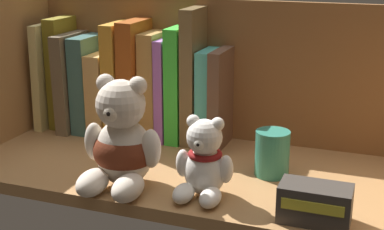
{
  "coord_description": "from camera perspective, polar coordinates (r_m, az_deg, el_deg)",
  "views": [
    {
      "loc": [
        28.99,
        -78.73,
        36.86
      ],
      "look_at": [
        -0.35,
        0.0,
        10.99
      ],
      "focal_mm": 51.58,
      "sensor_mm": 36.0,
      "label": 1
    }
  ],
  "objects": [
    {
      "name": "shelf_board",
      "position": [
        0.91,
        0.21,
        -6.03
      ],
      "size": [
        74.01,
        31.86,
        2.0
      ],
      "primitive_type": "cube",
      "color": "#9E7042",
      "rests_on": "ground"
    },
    {
      "name": "shelf_back_panel",
      "position": [
        1.02,
        3.43,
        4.08
      ],
      "size": [
        76.41,
        1.2,
        27.75
      ],
      "primitive_type": "cube",
      "color": "brown",
      "rests_on": "ground"
    },
    {
      "name": "book_0",
      "position": [
        1.14,
        -14.05,
        4.17
      ],
      "size": [
        2.18,
        13.2,
        20.62
      ],
      "primitive_type": "cube",
      "rotation": [
        0.0,
        0.02,
        0.0
      ],
      "color": "#CBBE79",
      "rests_on": "shelf_board"
    },
    {
      "name": "book_1",
      "position": [
        1.13,
        -13.0,
        4.36
      ],
      "size": [
        2.73,
        9.52,
        21.67
      ],
      "primitive_type": "cube",
      "color": "olive",
      "rests_on": "shelf_board"
    },
    {
      "name": "book_2",
      "position": [
        1.11,
        -11.7,
        3.58
      ],
      "size": [
        2.69,
        14.43,
        18.97
      ],
      "primitive_type": "cube",
      "rotation": [
        0.0,
        -0.01,
        0.0
      ],
      "color": "brown",
      "rests_on": "shelf_board"
    },
    {
      "name": "book_3",
      "position": [
        1.1,
        -10.28,
        3.37
      ],
      "size": [
        3.26,
        12.17,
        18.57
      ],
      "primitive_type": "cube",
      "color": "#3C6661",
      "rests_on": "shelf_board"
    },
    {
      "name": "book_4",
      "position": [
        1.08,
        -8.6,
        2.47
      ],
      "size": [
        3.31,
        12.91,
        15.63
      ],
      "primitive_type": "cube",
      "color": "tan",
      "rests_on": "shelf_board"
    },
    {
      "name": "book_5",
      "position": [
        1.06,
        -7.11,
        3.84
      ],
      "size": [
        2.65,
        12.82,
        21.42
      ],
      "primitive_type": "cube",
      "color": "#C7892B",
      "rests_on": "shelf_board"
    },
    {
      "name": "book_6",
      "position": [
        1.05,
        -5.56,
        3.86
      ],
      "size": [
        3.5,
        12.4,
        22.04
      ],
      "primitive_type": "cube",
      "rotation": [
        0.0,
        0.02,
        0.0
      ],
      "color": "#A14A18",
      "rests_on": "shelf_board"
    },
    {
      "name": "book_7",
      "position": [
        1.04,
        -3.85,
        3.15
      ],
      "size": [
        3.07,
        9.1,
        19.86
      ],
      "primitive_type": "cube",
      "color": "#B68946",
      "rests_on": "shelf_board"
    },
    {
      "name": "book_8",
      "position": [
        1.03,
        -2.47,
        2.77
      ],
      "size": [
        1.69,
        10.08,
        18.93
      ],
      "primitive_type": "cube",
      "color": "#A662C7",
      "rests_on": "shelf_board"
    },
    {
      "name": "book_9",
      "position": [
        1.01,
        -1.2,
        3.25
      ],
      "size": [
        2.63,
        10.02,
        21.13
      ],
      "primitive_type": "cube",
      "color": "green",
      "rests_on": "shelf_board"
    },
    {
      "name": "book_10",
      "position": [
        1.0,
        0.32,
        4.07
      ],
      "size": [
        2.45,
        9.67,
        24.56
      ],
      "primitive_type": "cube",
      "color": "brown",
      "rests_on": "shelf_board"
    },
    {
      "name": "book_11",
      "position": [
        1.0,
        1.8,
        1.92
      ],
      "size": [
        2.48,
        9.21,
        17.31
      ],
      "primitive_type": "cube",
      "color": "#54CCBE",
      "rests_on": "shelf_board"
    },
    {
      "name": "book_12",
      "position": [
        0.99,
        3.23,
        1.88
      ],
      "size": [
        2.11,
        11.88,
        17.65
      ],
      "primitive_type": "cube",
      "color": "brown",
      "rests_on": "shelf_board"
    },
    {
      "name": "teddy_bear_larger",
      "position": [
        0.83,
        -7.27,
        -2.98
      ],
      "size": [
        12.35,
        12.86,
        17.0
      ],
      "color": "beige",
      "rests_on": "shelf_board"
    },
    {
      "name": "teddy_bear_smaller",
      "position": [
        0.79,
        1.22,
        -4.99
      ],
      "size": [
        8.64,
        8.72,
        11.96
      ],
      "color": "white",
      "rests_on": "shelf_board"
    },
    {
      "name": "pillar_candle",
      "position": [
        0.88,
        8.29,
        -3.94
      ],
      "size": [
        5.41,
        5.41,
        7.31
      ],
      "primitive_type": "cylinder",
      "color": "#2D7A66",
      "rests_on": "shelf_board"
    },
    {
      "name": "small_product_box",
      "position": [
        0.75,
        12.6,
        -8.92
      ],
      "size": [
        9.35,
        5.25,
        5.11
      ],
      "color": "#38332D",
      "rests_on": "shelf_board"
    }
  ]
}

